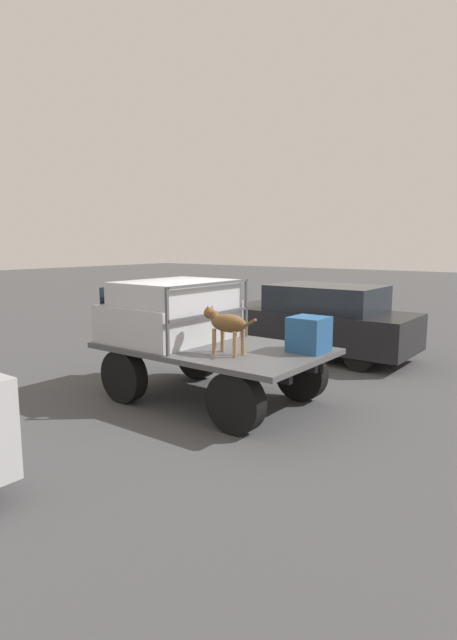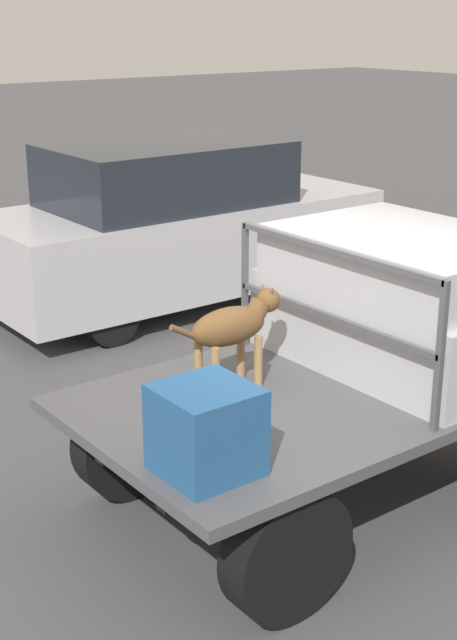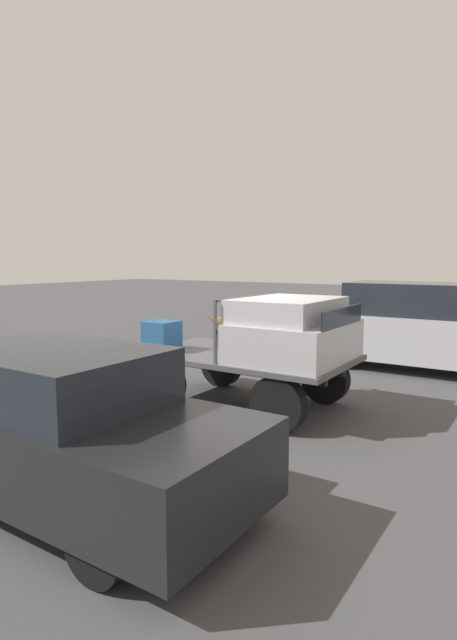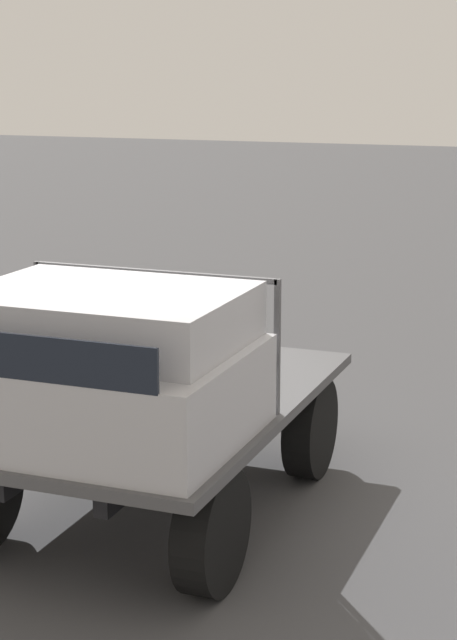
% 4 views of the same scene
% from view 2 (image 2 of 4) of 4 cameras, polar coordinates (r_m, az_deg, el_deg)
% --- Properties ---
extents(ground_plane, '(80.00, 80.00, 0.00)m').
position_cam_2_polar(ground_plane, '(6.73, 5.84, -11.13)').
color(ground_plane, '#474749').
extents(flatbed_truck, '(3.51, 2.09, 0.89)m').
position_cam_2_polar(flatbed_truck, '(6.44, 6.03, -6.28)').
color(flatbed_truck, black).
rests_on(flatbed_truck, ground).
extents(truck_cab, '(1.59, 1.97, 0.98)m').
position_cam_2_polar(truck_cab, '(6.77, 11.67, 1.32)').
color(truck_cab, '#B7B7BC').
rests_on(truck_cab, flatbed_truck).
extents(truck_headboard, '(0.04, 1.97, 0.98)m').
position_cam_2_polar(truck_headboard, '(6.14, 6.63, 1.56)').
color(truck_headboard, '#4C4C4F').
rests_on(truck_headboard, flatbed_truck).
extents(dog, '(0.95, 0.26, 0.70)m').
position_cam_2_polar(dog, '(6.10, 0.39, -0.40)').
color(dog, '#9E7547').
rests_on(dog, flatbed_truck).
extents(cargo_crate, '(0.52, 0.52, 0.52)m').
position_cam_2_polar(cargo_crate, '(5.04, -1.44, -7.05)').
color(cargo_crate, '#235184').
rests_on(cargo_crate, flatbed_truck).
extents(parked_pickup_far, '(4.88, 1.91, 1.96)m').
position_cam_2_polar(parked_pickup_far, '(10.78, -3.15, 6.07)').
color(parked_pickup_far, black).
rests_on(parked_pickup_far, ground).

